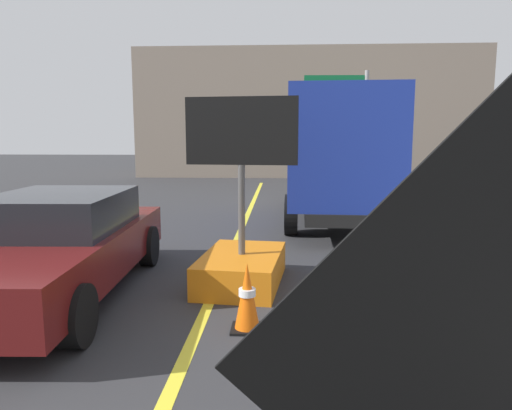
{
  "coord_description": "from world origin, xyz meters",
  "views": [
    {
      "loc": [
        0.92,
        1.99,
        2.13
      ],
      "look_at": [
        0.62,
        7.56,
        1.32
      ],
      "focal_mm": 32.61,
      "sensor_mm": 36.0,
      "label": 1
    }
  ],
  "objects_px": {
    "box_truck": "(336,153)",
    "traffic_cone_mid_lane": "(247,297)",
    "arrow_board_trailer": "(242,252)",
    "highway_guide_sign": "(348,108)",
    "pickup_car": "(56,245)",
    "roadwork_sign": "(499,369)"
  },
  "relations": [
    {
      "from": "roadwork_sign",
      "to": "highway_guide_sign",
      "type": "bearing_deg",
      "value": 83.39
    },
    {
      "from": "pickup_car",
      "to": "highway_guide_sign",
      "type": "xyz_separation_m",
      "value": [
        5.92,
        14.79,
        2.73
      ]
    },
    {
      "from": "traffic_cone_mid_lane",
      "to": "pickup_car",
      "type": "bearing_deg",
      "value": 158.53
    },
    {
      "from": "arrow_board_trailer",
      "to": "pickup_car",
      "type": "xyz_separation_m",
      "value": [
        -2.47,
        -0.6,
        0.22
      ]
    },
    {
      "from": "box_truck",
      "to": "traffic_cone_mid_lane",
      "type": "height_order",
      "value": "box_truck"
    },
    {
      "from": "roadwork_sign",
      "to": "pickup_car",
      "type": "bearing_deg",
      "value": 128.02
    },
    {
      "from": "arrow_board_trailer",
      "to": "traffic_cone_mid_lane",
      "type": "height_order",
      "value": "arrow_board_trailer"
    },
    {
      "from": "highway_guide_sign",
      "to": "pickup_car",
      "type": "bearing_deg",
      "value": -111.83
    },
    {
      "from": "box_truck",
      "to": "highway_guide_sign",
      "type": "relative_size",
      "value": 1.49
    },
    {
      "from": "highway_guide_sign",
      "to": "traffic_cone_mid_lane",
      "type": "distance_m",
      "value": 16.45
    },
    {
      "from": "box_truck",
      "to": "highway_guide_sign",
      "type": "height_order",
      "value": "highway_guide_sign"
    },
    {
      "from": "roadwork_sign",
      "to": "highway_guide_sign",
      "type": "distance_m",
      "value": 19.7
    },
    {
      "from": "arrow_board_trailer",
      "to": "highway_guide_sign",
      "type": "xyz_separation_m",
      "value": [
        3.45,
        14.18,
        2.94
      ]
    },
    {
      "from": "roadwork_sign",
      "to": "arrow_board_trailer",
      "type": "relative_size",
      "value": 0.86
    },
    {
      "from": "box_truck",
      "to": "arrow_board_trailer",
      "type": "bearing_deg",
      "value": -109.58
    },
    {
      "from": "box_truck",
      "to": "traffic_cone_mid_lane",
      "type": "distance_m",
      "value": 7.51
    },
    {
      "from": "roadwork_sign",
      "to": "highway_guide_sign",
      "type": "relative_size",
      "value": 0.47
    },
    {
      "from": "traffic_cone_mid_lane",
      "to": "box_truck",
      "type": "bearing_deg",
      "value": 76.18
    },
    {
      "from": "arrow_board_trailer",
      "to": "roadwork_sign",
      "type": "bearing_deg",
      "value": -77.29
    },
    {
      "from": "arrow_board_trailer",
      "to": "pickup_car",
      "type": "bearing_deg",
      "value": -166.29
    },
    {
      "from": "arrow_board_trailer",
      "to": "highway_guide_sign",
      "type": "relative_size",
      "value": 0.54
    },
    {
      "from": "arrow_board_trailer",
      "to": "highway_guide_sign",
      "type": "height_order",
      "value": "highway_guide_sign"
    }
  ]
}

